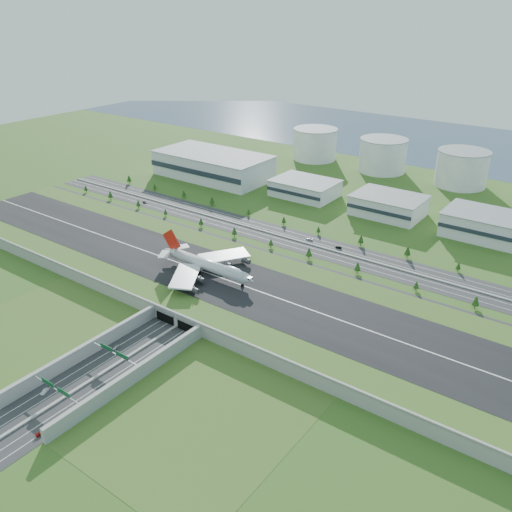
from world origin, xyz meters
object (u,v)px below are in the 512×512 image
Objects in this scene: boeing_747 at (207,265)px; car_2 at (172,345)px; fuel_tank_a at (315,144)px; car_4 at (145,202)px; car_0 at (116,347)px; car_1 at (45,391)px; car_5 at (338,247)px; car_3 at (41,433)px; car_7 at (309,239)px.

boeing_747 reaches higher than car_2.
car_4 is (-49.24, -224.69, -16.55)m from fuel_tank_a.
car_0 is at bearing 50.10° from car_2.
car_2 is (22.53, 63.64, -0.02)m from car_1.
fuel_tank_a is at bearing 103.15° from car_0.
car_4 is at bearing 104.12° from car_1.
car_4 is 1.01× the size of car_5.
car_5 is (42.65, 101.93, -13.88)m from boeing_747.
car_5 is (193.45, 16.02, -0.04)m from car_4.
car_7 reaches higher than car_3.
car_3 is (22.64, -17.54, -0.15)m from car_1.
car_1 is 67.51m from car_2.
car_4 is (-158.03, 170.63, 0.00)m from car_0.
boeing_747 reaches higher than car_3.
car_5 is 0.89× the size of car_7.
car_4 is at bearing 130.56° from car_0.
car_0 is 44.63m from car_1.
boeing_747 is at bearing -27.65° from car_5.
car_3 is 0.86× the size of car_7.
car_2 is at bearing 48.23° from car_1.
car_2 is at bearing -124.71° from car_4.
car_4 is at bearing -102.36° from fuel_tank_a.
fuel_tank_a reaches higher than car_7.
car_4 is at bearing -90.21° from car_5.
boeing_747 is 15.62× the size of car_1.
fuel_tank_a is 9.27× the size of car_7.
boeing_747 is 16.05× the size of car_0.
car_7 is (118.01, -208.19, -16.60)m from fuel_tank_a.
car_1 reaches higher than car_7.
car_2 is at bearing -2.32° from car_7.
car_2 is at bearing -80.54° from car_3.
boeing_747 is 150.68m from car_3.
car_1 is 1.04× the size of car_5.
car_0 is 1.05× the size of car_3.
car_5 is at bearing -55.35° from fuel_tank_a.
boeing_747 is at bearing -114.46° from car_4.
fuel_tank_a is 326.79m from boeing_747.
car_5 is at bearing -83.42° from car_2.
fuel_tank_a is at bearing 109.00° from boeing_747.
fuel_tank_a is at bearing -59.92° from car_2.
car_1 is 231.91m from car_7.
car_5 is (34.76, 231.28, -0.03)m from car_1.
car_3 is at bearing 100.83° from car_2.
boeing_747 is at bearing -16.20° from car_7.
car_4 is at bearing 151.22° from boeing_747.
car_3 is (132.09, -457.49, -16.71)m from fuel_tank_a.
car_2 reaches higher than car_5.
boeing_747 reaches higher than car_0.
car_0 is 0.90× the size of car_7.
car_0 is at bearing -15.69° from car_5.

